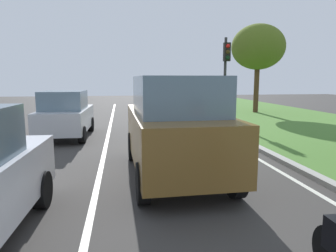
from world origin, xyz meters
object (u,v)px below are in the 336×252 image
object	(u,v)px
car_suv_ahead	(175,126)
car_hatchback_far	(66,115)
tree_roadside_far	(258,47)
traffic_light_near_right	(226,66)

from	to	relation	value
car_suv_ahead	car_hatchback_far	bearing A→B (deg)	120.68
car_hatchback_far	tree_roadside_far	bearing A→B (deg)	34.26
car_suv_ahead	car_hatchback_far	xyz separation A→B (m)	(-3.28, 5.27, -0.28)
car_hatchback_far	tree_roadside_far	xyz separation A→B (m)	(10.79, 6.96, 3.32)
traffic_light_near_right	car_hatchback_far	bearing A→B (deg)	-157.56
car_hatchback_far	traffic_light_near_right	distance (m)	8.18
car_hatchback_far	car_suv_ahead	bearing A→B (deg)	-56.70
traffic_light_near_right	tree_roadside_far	bearing A→B (deg)	48.69
car_suv_ahead	traffic_light_near_right	world-z (taller)	traffic_light_near_right
tree_roadside_far	car_hatchback_far	bearing A→B (deg)	-147.16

